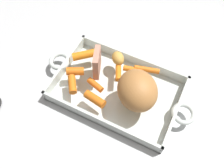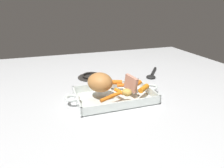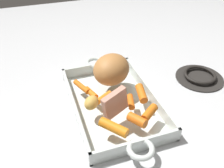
{
  "view_description": "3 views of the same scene",
  "coord_description": "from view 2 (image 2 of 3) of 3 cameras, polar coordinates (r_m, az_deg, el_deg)",
  "views": [
    {
      "loc": [
        -0.13,
        0.3,
        0.6
      ],
      "look_at": [
        0.01,
        0.02,
        0.07
      ],
      "focal_mm": 37.28,
      "sensor_mm": 36.0,
      "label": 1
    },
    {
      "loc": [
        -0.28,
        -0.79,
        0.41
      ],
      "look_at": [
        -0.01,
        0.01,
        0.07
      ],
      "focal_mm": 32.09,
      "sensor_mm": 36.0,
      "label": 2
    },
    {
      "loc": [
        0.5,
        -0.17,
        0.47
      ],
      "look_at": [
        -0.01,
        0.0,
        0.07
      ],
      "focal_mm": 38.88,
      "sensor_mm": 36.0,
      "label": 3
    }
  ],
  "objects": [
    {
      "name": "pork_roast",
      "position": [
        0.89,
        -3.42,
        0.49
      ],
      "size": [
        0.15,
        0.15,
        0.09
      ],
      "primitive_type": "ellipsoid",
      "rotation": [
        0.0,
        0.0,
        5.43
      ],
      "color": "#B7773E",
      "rests_on": "roasting_dish"
    },
    {
      "name": "baby_carrot_center_left",
      "position": [
        0.89,
        2.06,
        -2.12
      ],
      "size": [
        0.04,
        0.05,
        0.02
      ],
      "primitive_type": "cylinder",
      "rotation": [
        1.49,
        0.0,
        3.58
      ],
      "color": "orange",
      "rests_on": "roasting_dish"
    },
    {
      "name": "baby_carrot_northwest",
      "position": [
        0.95,
        2.98,
        -0.34
      ],
      "size": [
        0.05,
        0.03,
        0.02
      ],
      "primitive_type": "cylinder",
      "rotation": [
        1.57,
        0.0,
        1.29
      ],
      "color": "orange",
      "rests_on": "roasting_dish"
    },
    {
      "name": "ground_plane",
      "position": [
        0.93,
        0.66,
        -4.27
      ],
      "size": [
        1.92,
        1.92,
        0.0
      ],
      "primitive_type": "plane",
      "color": "silver"
    },
    {
      "name": "baby_carrot_northeast",
      "position": [
        0.83,
        -1.18,
        -3.98
      ],
      "size": [
        0.07,
        0.04,
        0.02
      ],
      "primitive_type": "cylinder",
      "rotation": [
        1.47,
        0.0,
        1.89
      ],
      "color": "orange",
      "rests_on": "roasting_dish"
    },
    {
      "name": "roasting_dish",
      "position": [
        0.92,
        0.66,
        -3.6
      ],
      "size": [
        0.45,
        0.23,
        0.04
      ],
      "color": "silver",
      "rests_on": "ground_plane"
    },
    {
      "name": "baby_carrot_southeast",
      "position": [
        1.0,
        5.43,
        0.73
      ],
      "size": [
        0.05,
        0.06,
        0.02
      ],
      "primitive_type": "cylinder",
      "rotation": [
        1.55,
        0.0,
        3.77
      ],
      "color": "orange",
      "rests_on": "roasting_dish"
    },
    {
      "name": "baby_carrot_short",
      "position": [
        0.98,
        1.05,
        0.51
      ],
      "size": [
        0.06,
        0.03,
        0.03
      ],
      "primitive_type": "cylinder",
      "rotation": [
        1.64,
        0.0,
        1.39
      ],
      "color": "orange",
      "rests_on": "roasting_dish"
    },
    {
      "name": "baby_carrot_long",
      "position": [
        0.97,
        7.14,
        0.08
      ],
      "size": [
        0.06,
        0.05,
        0.03
      ],
      "primitive_type": "cylinder",
      "rotation": [
        1.65,
        0.0,
        5.23
      ],
      "color": "orange",
      "rests_on": "roasting_dish"
    },
    {
      "name": "stove_burner_rear",
      "position": [
        1.2,
        -5.98,
        2.22
      ],
      "size": [
        0.16,
        0.16,
        0.02
      ],
      "color": "#282623",
      "rests_on": "ground_plane"
    },
    {
      "name": "potato_corner",
      "position": [
        0.86,
        4.26,
        -2.4
      ],
      "size": [
        0.06,
        0.06,
        0.03
      ],
      "primitive_type": "ellipsoid",
      "rotation": [
        0.0,
        0.0,
        2.38
      ],
      "color": "gold",
      "rests_on": "roasting_dish"
    },
    {
      "name": "baby_carrot_southwest",
      "position": [
        0.85,
        0.8,
        -3.11
      ],
      "size": [
        0.06,
        0.03,
        0.02
      ],
      "primitive_type": "cylinder",
      "rotation": [
        1.49,
        0.0,
        1.85
      ],
      "color": "orange",
      "rests_on": "roasting_dish"
    },
    {
      "name": "baby_carrot_center_right",
      "position": [
        0.92,
        9.05,
        -1.23
      ],
      "size": [
        0.07,
        0.06,
        0.03
      ],
      "primitive_type": "cylinder",
      "rotation": [
        1.6,
        0.0,
        2.26
      ],
      "color": "orange",
      "rests_on": "roasting_dish"
    },
    {
      "name": "serving_spoon",
      "position": [
        1.25,
        11.39,
        2.74
      ],
      "size": [
        0.16,
        0.19,
        0.02
      ],
      "rotation": [
        0.0,
        0.0,
        4.05
      ],
      "color": "black",
      "rests_on": "ground_plane"
    },
    {
      "name": "roast_slice_thick",
      "position": [
        0.91,
        5.43,
        0.17
      ],
      "size": [
        0.04,
        0.08,
        0.08
      ],
      "primitive_type": "cube",
      "rotation": [
        0.15,
        0.0,
        0.38
      ],
      "color": "tan",
      "rests_on": "roasting_dish"
    }
  ]
}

